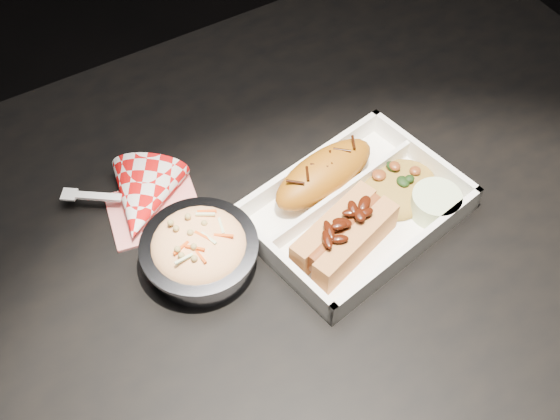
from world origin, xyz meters
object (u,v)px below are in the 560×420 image
object	(u,v)px
napkin_fork	(142,201)
hotdog	(345,234)
fried_pastry	(324,174)
foil_coleslaw_cup	(199,249)
food_tray	(354,212)
dining_table	(277,278)

from	to	relation	value
napkin_fork	hotdog	bearing A→B (deg)	-9.04
napkin_fork	fried_pastry	bearing A→B (deg)	12.83
foil_coleslaw_cup	hotdog	bearing A→B (deg)	-24.45
hotdog	napkin_fork	world-z (taller)	napkin_fork
fried_pastry	food_tray	bearing A→B (deg)	-79.53
foil_coleslaw_cup	napkin_fork	size ratio (longest dim) A/B	0.86
hotdog	foil_coleslaw_cup	xyz separation A→B (m)	(-0.15, 0.07, -0.00)
food_tray	hotdog	world-z (taller)	hotdog
dining_table	napkin_fork	world-z (taller)	napkin_fork
food_tray	fried_pastry	xyz separation A→B (m)	(-0.01, 0.05, 0.02)
dining_table	fried_pastry	distance (m)	0.15
fried_pastry	napkin_fork	xyz separation A→B (m)	(-0.21, 0.09, -0.02)
fried_pastry	napkin_fork	bearing A→B (deg)	157.14
fried_pastry	hotdog	distance (m)	0.09
fried_pastry	foil_coleslaw_cup	world-z (taller)	foil_coleslaw_cup
foil_coleslaw_cup	napkin_fork	bearing A→B (deg)	103.39
food_tray	foil_coleslaw_cup	size ratio (longest dim) A/B	2.05
fried_pastry	hotdog	xyz separation A→B (m)	(-0.03, -0.09, 0.00)
food_tray	napkin_fork	world-z (taller)	napkin_fork
dining_table	hotdog	bearing A→B (deg)	-43.54
hotdog	napkin_fork	size ratio (longest dim) A/B	0.89
fried_pastry	foil_coleslaw_cup	size ratio (longest dim) A/B	1.11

